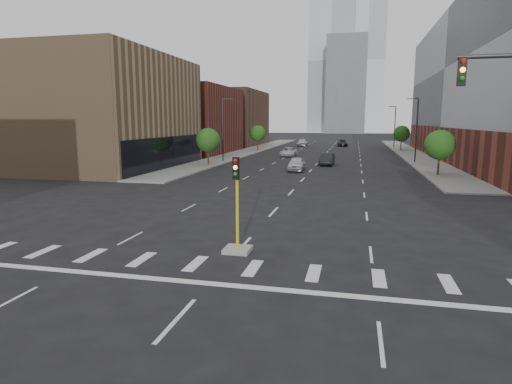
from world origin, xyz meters
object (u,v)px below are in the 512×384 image
(car_far_left, at_px, (288,152))
(car_distant, at_px, (302,142))
(car_near_left, at_px, (296,164))
(car_deep_right, at_px, (343,143))
(car_mid_right, at_px, (327,159))
(median_traffic_signal, at_px, (237,232))

(car_far_left, distance_m, car_distant, 29.47)
(car_near_left, bearing_deg, car_far_left, 99.50)
(car_deep_right, bearing_deg, car_near_left, -100.05)
(car_mid_right, bearing_deg, car_near_left, -110.93)
(median_traffic_signal, relative_size, car_far_left, 0.84)
(car_far_left, bearing_deg, median_traffic_signal, -84.54)
(car_far_left, bearing_deg, car_deep_right, 74.52)
(median_traffic_signal, height_order, car_distant, median_traffic_signal)
(car_near_left, distance_m, car_far_left, 20.87)
(car_distant, bearing_deg, car_far_left, -86.49)
(car_deep_right, distance_m, car_distant, 9.31)
(car_far_left, bearing_deg, car_near_left, -79.41)
(median_traffic_signal, bearing_deg, car_mid_right, 87.86)
(median_traffic_signal, xyz_separation_m, car_deep_right, (2.27, 83.80, -0.20))
(car_far_left, xyz_separation_m, car_deep_right, (8.05, 30.59, 0.04))
(median_traffic_signal, xyz_separation_m, car_distant, (-6.97, 82.66, -0.12))
(car_mid_right, height_order, car_deep_right, car_mid_right)
(median_traffic_signal, height_order, car_mid_right, median_traffic_signal)
(car_near_left, bearing_deg, median_traffic_signal, -88.89)
(car_deep_right, relative_size, car_distant, 1.05)
(car_near_left, bearing_deg, car_mid_right, 64.99)
(car_mid_right, relative_size, car_far_left, 0.93)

